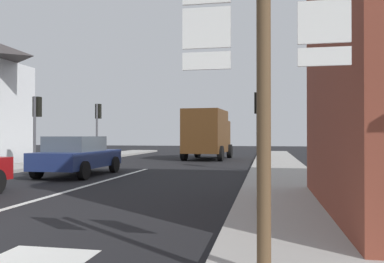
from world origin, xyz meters
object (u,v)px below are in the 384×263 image
object	(u,v)px
traffic_light_near_left	(37,115)
sedan_far	(78,155)
traffic_light_near_right	(258,113)
route_sign_post	(264,95)
delivery_truck	(207,133)
traffic_light_far_left	(98,118)

from	to	relation	value
traffic_light_near_left	sedan_far	bearing A→B (deg)	-36.29
traffic_light_near_left	traffic_light_near_right	bearing A→B (deg)	5.32
traffic_light_near_right	traffic_light_near_left	size ratio (longest dim) A/B	1.03
sedan_far	route_sign_post	bearing A→B (deg)	-54.34
traffic_light_near_right	route_sign_post	bearing A→B (deg)	-88.57
route_sign_post	traffic_light_near_left	bearing A→B (deg)	130.17
sedan_far	delivery_truck	bearing A→B (deg)	72.56
route_sign_post	traffic_light_near_left	world-z (taller)	traffic_light_near_left
delivery_truck	traffic_light_near_left	world-z (taller)	traffic_light_near_left
route_sign_post	traffic_light_near_right	distance (m)	12.92
traffic_light_near_right	traffic_light_near_left	bearing A→B (deg)	-174.68
traffic_light_near_right	traffic_light_far_left	size ratio (longest dim) A/B	0.97
traffic_light_far_left	traffic_light_near_right	bearing A→B (deg)	-29.75
delivery_truck	route_sign_post	distance (m)	20.53
route_sign_post	traffic_light_far_left	distance (m)	21.10
traffic_light_near_right	sedan_far	bearing A→B (deg)	-153.60
route_sign_post	traffic_light_near_right	xyz separation A→B (m)	(-0.32, 12.91, 0.56)
traffic_light_far_left	delivery_truck	bearing A→B (deg)	14.67
sedan_far	traffic_light_near_right	bearing A→B (deg)	26.40
delivery_truck	route_sign_post	xyz separation A→B (m)	(3.59, -20.22, 0.26)
sedan_far	traffic_light_far_left	world-z (taller)	traffic_light_far_left
traffic_light_far_left	route_sign_post	bearing A→B (deg)	-61.32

